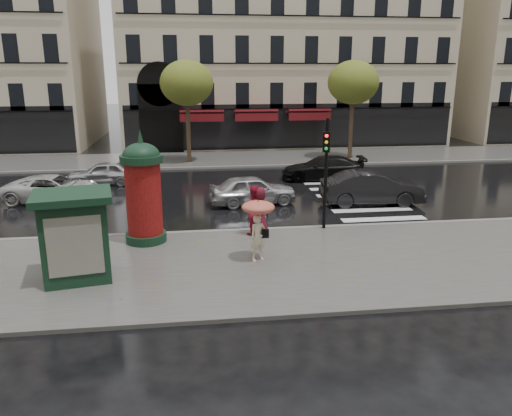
{
  "coord_description": "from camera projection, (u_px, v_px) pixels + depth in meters",
  "views": [
    {
      "loc": [
        -1.89,
        -15.03,
        6.01
      ],
      "look_at": [
        0.29,
        1.5,
        1.38
      ],
      "focal_mm": 35.0,
      "sensor_mm": 36.0,
      "label": 1
    }
  ],
  "objects": [
    {
      "name": "bldg_far_corner",
      "position": [
        279.0,
        5.0,
        42.6
      ],
      "size": [
        26.0,
        14.0,
        22.9
      ],
      "color": "#B7A88C",
      "rests_on": "ground"
    },
    {
      "name": "far_kerb",
      "position": [
        221.0,
        167.0,
        31.47
      ],
      "size": [
        90.0,
        0.25,
        0.14
      ],
      "primitive_type": "cube",
      "color": "slate",
      "rests_on": "ground"
    },
    {
      "name": "woman_umbrella",
      "position": [
        258.0,
        220.0,
        15.65
      ],
      "size": [
        1.04,
        1.04,
        2.01
      ],
      "color": "#F3EBC8",
      "rests_on": "near_sidewalk"
    },
    {
      "name": "newsstand",
      "position": [
        75.0,
        235.0,
        14.26
      ],
      "size": [
        2.42,
        2.15,
        2.58
      ],
      "color": "black",
      "rests_on": "near_sidewalk"
    },
    {
      "name": "tree_far_left",
      "position": [
        187.0,
        83.0,
        31.77
      ],
      "size": [
        3.4,
        3.4,
        6.64
      ],
      "color": "#38281C",
      "rests_on": "ground"
    },
    {
      "name": "car_darkgrey",
      "position": [
        372.0,
        188.0,
        22.91
      ],
      "size": [
        4.74,
        1.9,
        1.53
      ],
      "primitive_type": "imported",
      "rotation": [
        0.0,
        0.0,
        1.51
      ],
      "color": "black",
      "rests_on": "ground"
    },
    {
      "name": "car_silver",
      "position": [
        253.0,
        190.0,
        22.92
      ],
      "size": [
        4.16,
        2.11,
        1.36
      ],
      "primitive_type": "imported",
      "rotation": [
        0.0,
        0.0,
        1.7
      ],
      "color": "silver",
      "rests_on": "ground"
    },
    {
      "name": "tree_far_right",
      "position": [
        353.0,
        83.0,
        33.15
      ],
      "size": [
        3.4,
        3.4,
        6.64
      ],
      "color": "#38281C",
      "rests_on": "ground"
    },
    {
      "name": "car_black",
      "position": [
        323.0,
        168.0,
        28.04
      ],
      "size": [
        4.81,
        2.41,
        1.34
      ],
      "primitive_type": "imported",
      "rotation": [
        0.0,
        0.0,
        -1.69
      ],
      "color": "black",
      "rests_on": "ground"
    },
    {
      "name": "man_burgundy",
      "position": [
        259.0,
        211.0,
        18.27
      ],
      "size": [
        1.03,
        0.86,
        1.8
      ],
      "primitive_type": "imported",
      "rotation": [
        0.0,
        0.0,
        3.52
      ],
      "color": "#53101D",
      "rests_on": "near_sidewalk"
    },
    {
      "name": "woman_red",
      "position": [
        253.0,
        210.0,
        18.26
      ],
      "size": [
        0.96,
        0.77,
        1.85
      ],
      "primitive_type": "imported",
      "rotation": [
        0.0,
        0.0,
        3.06
      ],
      "color": "#A71431",
      "rests_on": "near_sidewalk"
    },
    {
      "name": "traffic_light",
      "position": [
        326.0,
        163.0,
        18.48
      ],
      "size": [
        0.31,
        0.41,
        4.2
      ],
      "color": "black",
      "rests_on": "near_sidewalk"
    },
    {
      "name": "ground",
      "position": [
        253.0,
        261.0,
        16.21
      ],
      "size": [
        160.0,
        160.0,
        0.0
      ],
      "primitive_type": "plane",
      "color": "black",
      "rests_on": "ground"
    },
    {
      "name": "zebra_crossing",
      "position": [
        344.0,
        188.0,
        26.13
      ],
      "size": [
        3.6,
        11.75,
        0.01
      ],
      "primitive_type": "cube",
      "color": "silver",
      "rests_on": "ground"
    },
    {
      "name": "car_white",
      "position": [
        54.0,
        189.0,
        23.39
      ],
      "size": [
        4.7,
        2.58,
        1.25
      ],
      "primitive_type": "imported",
      "rotation": [
        0.0,
        0.0,
        1.45
      ],
      "color": "silver",
      "rests_on": "ground"
    },
    {
      "name": "car_far_silver",
      "position": [
        103.0,
        173.0,
        26.9
      ],
      "size": [
        3.71,
        1.51,
        1.26
      ],
      "primitive_type": "imported",
      "rotation": [
        0.0,
        0.0,
        -1.56
      ],
      "color": "#B1B2B6",
      "rests_on": "ground"
    },
    {
      "name": "morris_column",
      "position": [
        143.0,
        189.0,
        17.27
      ],
      "size": [
        1.47,
        1.47,
        3.96
      ],
      "color": "black",
      "rests_on": "near_sidewalk"
    },
    {
      "name": "near_kerb",
      "position": [
        243.0,
        231.0,
        19.05
      ],
      "size": [
        90.0,
        0.25,
        0.14
      ],
      "primitive_type": "cube",
      "color": "slate",
      "rests_on": "ground"
    },
    {
      "name": "near_sidewalk",
      "position": [
        255.0,
        265.0,
        15.71
      ],
      "size": [
        90.0,
        7.0,
        0.12
      ],
      "primitive_type": "cube",
      "color": "#474744",
      "rests_on": "ground"
    },
    {
      "name": "far_sidewalk",
      "position": [
        219.0,
        159.0,
        34.34
      ],
      "size": [
        90.0,
        6.0,
        0.12
      ],
      "primitive_type": "cube",
      "color": "#474744",
      "rests_on": "ground"
    }
  ]
}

